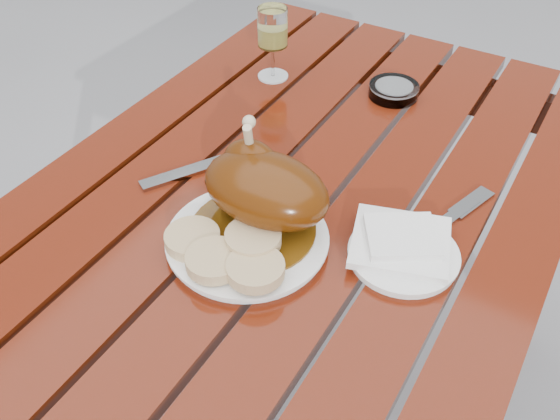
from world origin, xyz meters
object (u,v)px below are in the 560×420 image
(dinner_plate, at_px, (247,240))
(side_plate, at_px, (403,255))
(table, at_px, (300,325))
(ashtray, at_px, (394,90))
(wine_glass, at_px, (273,44))

(dinner_plate, bearing_deg, side_plate, 23.04)
(table, relative_size, side_plate, 7.49)
(side_plate, height_order, ashtray, ashtray)
(table, distance_m, side_plate, 0.44)
(ashtray, bearing_deg, table, -93.41)
(dinner_plate, height_order, wine_glass, wine_glass)
(dinner_plate, xyz_separation_m, side_plate, (0.21, 0.09, -0.00))
(dinner_plate, relative_size, wine_glass, 1.63)
(table, bearing_deg, side_plate, -21.13)
(dinner_plate, bearing_deg, table, 89.00)
(table, bearing_deg, ashtray, 86.59)
(ashtray, bearing_deg, dinner_plate, -92.59)
(table, relative_size, dinner_plate, 5.02)
(dinner_plate, bearing_deg, ashtray, 87.41)
(side_plate, distance_m, ashtray, 0.45)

